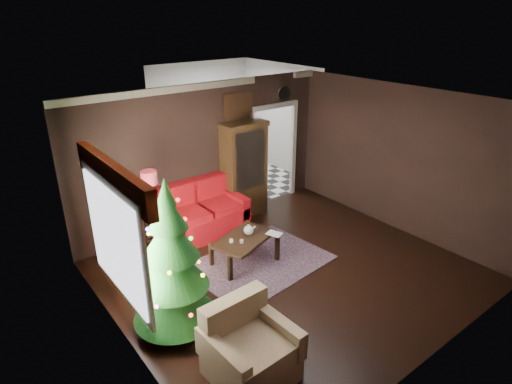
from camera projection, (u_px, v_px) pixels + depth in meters
floor at (289, 272)px, 7.15m from camera, size 5.50×5.50×0.00m
ceiling at (295, 104)px, 6.05m from camera, size 5.50×5.50×0.00m
wall_back at (206, 155)px, 8.42m from camera, size 5.50×0.00×5.50m
wall_front at (443, 266)px, 4.79m from camera, size 5.50×0.00×5.50m
wall_left at (118, 253)px, 5.05m from camera, size 0.00×5.50×5.50m
wall_right at (399, 160)px, 8.15m from camera, size 0.00×5.50×5.50m
doorway at (272, 155)px, 9.51m from camera, size 1.10×0.10×2.10m
left_window at (115, 241)px, 5.20m from camera, size 0.05×1.60×1.40m
valance at (112, 176)px, 4.92m from camera, size 0.12×2.10×0.35m
kitchen_floor at (234, 180)px, 11.01m from camera, size 3.00×3.00×0.00m
kitchen_window at (202, 104)px, 11.40m from camera, size 0.70×0.06×0.70m
rug at (260, 262)px, 7.41m from camera, size 2.42×1.87×0.01m
loveseat at (203, 210)px, 8.22m from camera, size 1.70×0.90×1.00m
curio_cabinet at (244, 172)px, 8.85m from camera, size 0.90×0.45×1.90m
floor_lamp at (153, 218)px, 7.16m from camera, size 0.37×0.37×1.66m
christmas_tree at (172, 262)px, 5.50m from camera, size 1.21×1.21×2.17m
armchair at (251, 346)px, 4.95m from camera, size 0.97×0.97×0.95m
coffee_table at (245, 250)px, 7.32m from camera, size 1.23×0.96×0.48m
teapot at (248, 230)px, 7.28m from camera, size 0.24×0.24×0.18m
cup_a at (231, 241)px, 7.07m from camera, size 0.07×0.07×0.05m
cup_b at (242, 241)px, 7.05m from camera, size 0.08×0.08×0.05m
book at (272, 230)px, 7.20m from camera, size 0.18×0.08×0.26m
wall_clock at (284, 94)px, 9.09m from camera, size 0.32×0.32×0.06m
painting at (238, 107)px, 8.47m from camera, size 0.62×0.05×0.52m
kitchen_counter at (209, 152)px, 11.71m from camera, size 1.80×0.60×0.90m
kitchen_table at (231, 172)px, 10.48m from camera, size 0.70×0.70×0.75m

